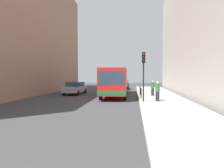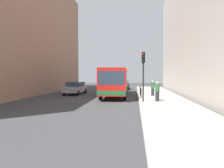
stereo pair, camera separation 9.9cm
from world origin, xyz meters
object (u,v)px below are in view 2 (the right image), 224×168
object	(u,v)px
bollard_near	(141,93)
car_behind_bus	(123,85)
bus	(116,80)
pedestrian_near_signal	(157,91)
traffic_light	(143,67)
pedestrian_mid_sidewalk	(153,88)
car_beside_bus	(75,88)
bollard_mid	(140,90)

from	to	relation	value
bollard_near	car_behind_bus	bearing A→B (deg)	100.95
bus	pedestrian_near_signal	distance (m)	6.92
bus	car_behind_bus	distance (m)	9.84
traffic_light	pedestrian_mid_sidewalk	distance (m)	5.46
car_beside_bus	car_behind_bus	distance (m)	10.06
bollard_mid	pedestrian_near_signal	size ratio (longest dim) A/B	0.58
car_beside_bus	pedestrian_near_signal	xyz separation A→B (m)	(9.08, -6.78, 0.19)
bollard_near	pedestrian_near_signal	bearing A→B (deg)	-61.14
pedestrian_mid_sidewalk	car_behind_bus	bearing A→B (deg)	26.69
car_behind_bus	bollard_near	world-z (taller)	car_behind_bus
pedestrian_near_signal	bollard_near	bearing A→B (deg)	-56.77
car_beside_bus	traffic_light	xyz separation A→B (m)	(7.89, -7.06, 2.22)
bollard_near	pedestrian_mid_sidewalk	distance (m)	2.66
bollard_mid	car_behind_bus	bearing A→B (deg)	104.29
pedestrian_near_signal	car_beside_bus	bearing A→B (deg)	-32.37
car_beside_bus	pedestrian_mid_sidewalk	bearing A→B (deg)	169.33
traffic_light	pedestrian_mid_sidewalk	xyz separation A→B (m)	(1.20, 4.91, -2.06)
bus	traffic_light	size ratio (longest dim) A/B	2.70
bus	bollard_mid	world-z (taller)	bus
pedestrian_mid_sidewalk	car_beside_bus	bearing A→B (deg)	83.79
car_beside_bus	car_behind_bus	xyz separation A→B (m)	(5.28, 8.57, 0.00)
car_behind_bus	pedestrian_mid_sidewalk	size ratio (longest dim) A/B	2.81
car_behind_bus	pedestrian_mid_sidewalk	world-z (taller)	pedestrian_mid_sidewalk
bus	traffic_light	bearing A→B (deg)	114.55
car_beside_bus	bollard_mid	xyz separation A→B (m)	(7.79, -1.32, -0.16)
traffic_light	bollard_near	distance (m)	3.54
bollard_near	pedestrian_near_signal	xyz separation A→B (m)	(1.29, -2.34, 0.35)
bus	car_behind_bus	size ratio (longest dim) A/B	2.46
car_behind_bus	bollard_mid	bearing A→B (deg)	107.86
pedestrian_near_signal	car_behind_bus	bearing A→B (deg)	-71.70
traffic_light	bollard_mid	bearing A→B (deg)	91.00
traffic_light	pedestrian_near_signal	world-z (taller)	traffic_light
bus	pedestrian_near_signal	world-z (taller)	bus
bus	bollard_mid	distance (m)	2.97
bollard_near	bollard_mid	world-z (taller)	same
pedestrian_mid_sidewalk	pedestrian_near_signal	bearing A→B (deg)	-173.08
traffic_light	bollard_near	xyz separation A→B (m)	(-0.10, 2.62, -2.38)
car_beside_bus	bollard_mid	size ratio (longest dim) A/B	4.71
traffic_light	bollard_near	size ratio (longest dim) A/B	4.32
car_beside_bus	pedestrian_near_signal	size ratio (longest dim) A/B	2.71
pedestrian_near_signal	traffic_light	bearing A→B (deg)	17.47
bollard_mid	pedestrian_mid_sidewalk	size ratio (longest dim) A/B	0.59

